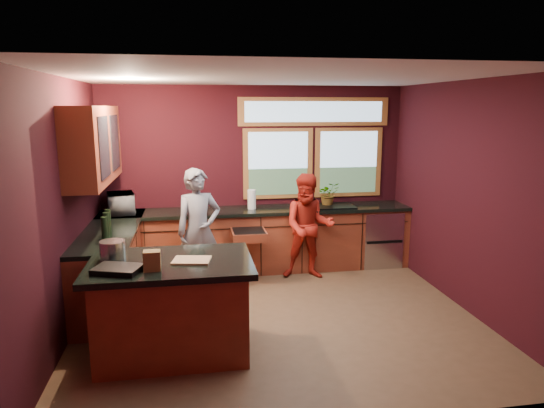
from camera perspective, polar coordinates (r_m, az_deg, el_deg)
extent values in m
plane|color=brown|center=(5.76, 0.75, -13.13)|extent=(4.50, 4.50, 0.00)
cube|color=black|center=(7.30, -2.01, 3.16)|extent=(4.50, 0.02, 2.70)
cube|color=black|center=(3.46, 6.73, -6.19)|extent=(4.50, 0.02, 2.70)
cube|color=black|center=(5.43, -23.30, -0.61)|extent=(0.02, 4.00, 2.70)
cube|color=black|center=(6.15, 21.88, 0.82)|extent=(0.02, 4.00, 2.70)
cube|color=silver|center=(5.26, 0.83, 14.76)|extent=(4.50, 4.00, 0.02)
cube|color=#8CABC2|center=(7.31, 0.72, 4.76)|extent=(1.06, 0.02, 1.06)
cube|color=#8CABC2|center=(7.58, 8.96, 4.86)|extent=(1.06, 0.02, 1.06)
cube|color=#A3652F|center=(7.38, 5.02, 10.77)|extent=(2.30, 0.02, 0.42)
cube|color=maroon|center=(6.13, -20.24, 6.56)|extent=(0.36, 1.80, 0.90)
cube|color=maroon|center=(7.19, -1.65, -4.37)|extent=(4.50, 0.60, 0.88)
cube|color=black|center=(7.07, -1.66, -0.76)|extent=(4.50, 0.64, 0.05)
cube|color=#B7B7BC|center=(7.64, 12.28, -3.80)|extent=(0.60, 0.58, 0.85)
cube|color=black|center=(7.27, 6.99, -0.51)|extent=(0.66, 0.46, 0.05)
cube|color=maroon|center=(6.40, -18.26, -6.96)|extent=(0.60, 2.30, 0.88)
cube|color=black|center=(6.27, -18.43, -2.92)|extent=(0.64, 2.30, 0.05)
cube|color=maroon|center=(4.93, -11.61, -12.15)|extent=(1.40, 0.90, 0.88)
cube|color=black|center=(4.77, -11.83, -6.90)|extent=(1.55, 1.05, 0.06)
imported|color=slate|center=(6.35, -8.61, -3.15)|extent=(0.68, 0.55, 1.63)
imported|color=#A71E13|center=(6.81, 4.33, -2.66)|extent=(0.82, 0.69, 1.49)
imported|color=#999999|center=(7.06, -17.32, 0.07)|extent=(0.45, 0.57, 0.28)
imported|color=#999999|center=(7.31, 6.64, 1.18)|extent=(0.32, 0.28, 0.36)
cylinder|color=white|center=(7.04, -2.41, 0.54)|extent=(0.12, 0.12, 0.28)
cube|color=#A57C54|center=(4.70, -9.42, -6.55)|extent=(0.39, 0.31, 0.02)
cylinder|color=silver|center=(4.93, -18.25, -5.16)|extent=(0.24, 0.24, 0.18)
cube|color=brown|center=(4.50, -13.93, -6.48)|extent=(0.15, 0.12, 0.18)
cube|color=black|center=(4.56, -17.69, -7.33)|extent=(0.47, 0.39, 0.05)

